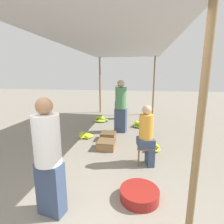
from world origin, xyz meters
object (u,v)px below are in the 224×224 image
shopper_walking_mid (120,99)px  shopper_walking_far (121,106)px  stool (145,149)px  banana_pile_right_2 (140,125)px  vendor_foreground (48,157)px  banana_pile_right_0 (153,147)px  banana_pile_left_0 (101,119)px  basin_black (139,194)px  banana_pile_left_1 (85,135)px  banana_pile_right_1 (145,120)px  crate_mid (106,145)px  vendor_seated (147,134)px  crate_near (108,136)px

shopper_walking_mid → shopper_walking_far: size_ratio=0.96×
stool → shopper_walking_mid: 4.09m
banana_pile_right_2 → shopper_walking_mid: bearing=128.8°
vendor_foreground → banana_pile_right_0: vendor_foreground is taller
banana_pile_left_0 → shopper_walking_mid: shopper_walking_mid is taller
basin_black → banana_pile_left_1: basin_black is taller
basin_black → banana_pile_right_1: same height
vendor_foreground → banana_pile_right_2: 4.63m
banana_pile_left_1 → shopper_walking_far: 1.53m
banana_pile_left_0 → crate_mid: (0.76, -2.63, 0.01)m
vendor_foreground → banana_pile_right_1: bearing=75.5°
banana_pile_right_0 → stool: bearing=-107.4°
banana_pile_left_1 → shopper_walking_mid: shopper_walking_mid is taller
vendor_seated → banana_pile_right_2: bearing=93.1°
basin_black → banana_pile_left_1: (-1.71, 2.53, -0.03)m
stool → banana_pile_right_1: 3.66m
stool → banana_pile_right_0: size_ratio=1.06×
basin_black → shopper_walking_far: (-0.69, 3.28, 0.82)m
crate_near → banana_pile_right_0: bearing=-25.3°
banana_pile_left_0 → shopper_walking_mid: bearing=42.3°
vendor_seated → crate_mid: 1.33m
crate_mid → vendor_foreground: bearing=-98.2°
shopper_walking_mid → vendor_seated: bearing=-74.7°
vendor_foreground → banana_pile_left_0: vendor_foreground is taller
banana_pile_left_0 → banana_pile_right_0: 3.25m
banana_pile_right_2 → shopper_walking_mid: 1.66m
basin_black → banana_pile_right_0: (0.32, 1.85, 0.01)m
basin_black → shopper_walking_mid: shopper_walking_mid is taller
basin_black → crate_near: 2.64m
crate_mid → banana_pile_right_1: bearing=70.9°
banana_pile_left_0 → shopper_walking_far: size_ratio=0.34×
stool → banana_pile_right_2: size_ratio=0.68×
vendor_seated → shopper_walking_far: 2.28m
stool → crate_mid: size_ratio=0.89×
banana_pile_left_0 → crate_near: banana_pile_left_0 is taller
banana_pile_left_1 → shopper_walking_mid: (0.76, 2.55, 0.81)m
vendor_seated → crate_mid: vendor_seated is taller
banana_pile_right_1 → crate_near: size_ratio=1.03×
basin_black → banana_pile_left_1: bearing=124.2°
banana_pile_right_1 → crate_mid: (-1.04, -3.01, 0.04)m
vendor_foreground → shopper_walking_mid: 5.56m
banana_pile_left_0 → crate_near: 2.09m
banana_pile_right_1 → shopper_walking_mid: (-1.10, 0.26, 0.81)m
banana_pile_right_1 → shopper_walking_far: size_ratio=0.26×
crate_near → banana_pile_right_1: bearing=64.6°
shopper_walking_mid → banana_pile_left_0: bearing=-137.7°
banana_pile_left_0 → vendor_foreground: bearing=-85.0°
vendor_foreground → crate_near: vendor_foreground is taller
stool → banana_pile_right_1: stool is taller
banana_pile_right_1 → crate_mid: 3.19m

